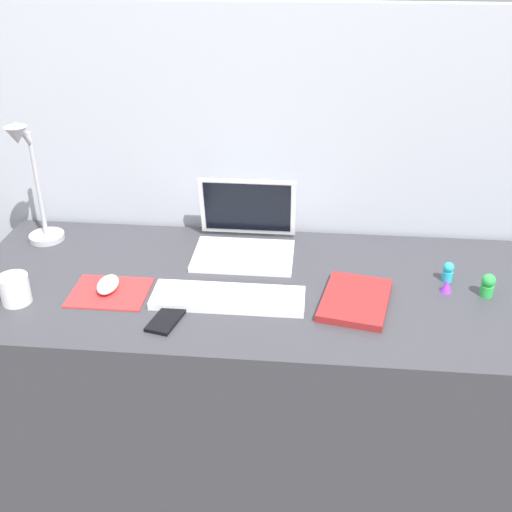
{
  "coord_description": "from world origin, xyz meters",
  "views": [
    {
      "loc": [
        0.11,
        -1.52,
        1.66
      ],
      "look_at": [
        -0.04,
        0.0,
        0.83
      ],
      "focal_mm": 44.49,
      "sensor_mm": 36.0,
      "label": 1
    }
  ],
  "objects_px": {
    "coffee_mug": "(15,289)",
    "toy_figurine_cyan": "(448,272)",
    "desk_lamp": "(33,188)",
    "notebook_pad": "(355,300)",
    "toy_figurine_green": "(487,284)",
    "keyboard": "(228,298)",
    "cell_phone": "(167,319)",
    "toy_figurine_purple": "(447,286)",
    "laptop": "(245,234)",
    "mouse": "(108,285)"
  },
  "relations": [
    {
      "from": "notebook_pad",
      "to": "toy_figurine_cyan",
      "type": "bearing_deg",
      "value": 39.82
    },
    {
      "from": "coffee_mug",
      "to": "laptop",
      "type": "bearing_deg",
      "value": 31.94
    },
    {
      "from": "toy_figurine_green",
      "to": "keyboard",
      "type": "bearing_deg",
      "value": -171.79
    },
    {
      "from": "toy_figurine_purple",
      "to": "notebook_pad",
      "type": "bearing_deg",
      "value": -161.7
    },
    {
      "from": "cell_phone",
      "to": "desk_lamp",
      "type": "bearing_deg",
      "value": 154.81
    },
    {
      "from": "desk_lamp",
      "to": "toy_figurine_purple",
      "type": "xyz_separation_m",
      "value": [
        1.22,
        -0.17,
        -0.17
      ]
    },
    {
      "from": "desk_lamp",
      "to": "toy_figurine_purple",
      "type": "distance_m",
      "value": 1.24
    },
    {
      "from": "desk_lamp",
      "to": "coffee_mug",
      "type": "height_order",
      "value": "desk_lamp"
    },
    {
      "from": "keyboard",
      "to": "coffee_mug",
      "type": "height_order",
      "value": "coffee_mug"
    },
    {
      "from": "keyboard",
      "to": "toy_figurine_purple",
      "type": "xyz_separation_m",
      "value": [
        0.59,
        0.11,
        0.01
      ]
    },
    {
      "from": "keyboard",
      "to": "notebook_pad",
      "type": "bearing_deg",
      "value": 3.82
    },
    {
      "from": "toy_figurine_cyan",
      "to": "toy_figurine_green",
      "type": "bearing_deg",
      "value": -34.97
    },
    {
      "from": "keyboard",
      "to": "coffee_mug",
      "type": "relative_size",
      "value": 5.17
    },
    {
      "from": "cell_phone",
      "to": "keyboard",
      "type": "bearing_deg",
      "value": 49.85
    },
    {
      "from": "cell_phone",
      "to": "toy_figurine_green",
      "type": "xyz_separation_m",
      "value": [
        0.84,
        0.21,
        0.03
      ]
    },
    {
      "from": "mouse",
      "to": "cell_phone",
      "type": "relative_size",
      "value": 0.75
    },
    {
      "from": "notebook_pad",
      "to": "desk_lamp",
      "type": "bearing_deg",
      "value": 176.58
    },
    {
      "from": "keyboard",
      "to": "mouse",
      "type": "xyz_separation_m",
      "value": [
        -0.34,
        0.02,
        0.01
      ]
    },
    {
      "from": "keyboard",
      "to": "cell_phone",
      "type": "xyz_separation_m",
      "value": [
        -0.14,
        -0.11,
        -0.01
      ]
    },
    {
      "from": "keyboard",
      "to": "coffee_mug",
      "type": "distance_m",
      "value": 0.57
    },
    {
      "from": "coffee_mug",
      "to": "toy_figurine_green",
      "type": "bearing_deg",
      "value": 7.17
    },
    {
      "from": "laptop",
      "to": "toy_figurine_purple",
      "type": "relative_size",
      "value": 8.14
    },
    {
      "from": "keyboard",
      "to": "cell_phone",
      "type": "distance_m",
      "value": 0.18
    },
    {
      "from": "laptop",
      "to": "desk_lamp",
      "type": "bearing_deg",
      "value": -177.81
    },
    {
      "from": "keyboard",
      "to": "coffee_mug",
      "type": "xyz_separation_m",
      "value": [
        -0.56,
        -0.06,
        0.03
      ]
    },
    {
      "from": "mouse",
      "to": "coffee_mug",
      "type": "xyz_separation_m",
      "value": [
        -0.23,
        -0.08,
        0.02
      ]
    },
    {
      "from": "keyboard",
      "to": "mouse",
      "type": "distance_m",
      "value": 0.34
    },
    {
      "from": "desk_lamp",
      "to": "toy_figurine_green",
      "type": "distance_m",
      "value": 1.34
    },
    {
      "from": "notebook_pad",
      "to": "toy_figurine_purple",
      "type": "xyz_separation_m",
      "value": [
        0.25,
        0.08,
        0.01
      ]
    },
    {
      "from": "cell_phone",
      "to": "toy_figurine_cyan",
      "type": "height_order",
      "value": "toy_figurine_cyan"
    },
    {
      "from": "toy_figurine_cyan",
      "to": "toy_figurine_green",
      "type": "xyz_separation_m",
      "value": [
        0.09,
        -0.07,
        0.0
      ]
    },
    {
      "from": "desk_lamp",
      "to": "notebook_pad",
      "type": "xyz_separation_m",
      "value": [
        0.97,
        -0.25,
        -0.18
      ]
    },
    {
      "from": "keyboard",
      "to": "notebook_pad",
      "type": "relative_size",
      "value": 1.71
    },
    {
      "from": "cell_phone",
      "to": "toy_figurine_purple",
      "type": "xyz_separation_m",
      "value": [
        0.74,
        0.21,
        0.01
      ]
    },
    {
      "from": "notebook_pad",
      "to": "coffee_mug",
      "type": "distance_m",
      "value": 0.91
    },
    {
      "from": "cell_phone",
      "to": "notebook_pad",
      "type": "distance_m",
      "value": 0.5
    },
    {
      "from": "coffee_mug",
      "to": "toy_figurine_cyan",
      "type": "height_order",
      "value": "coffee_mug"
    },
    {
      "from": "desk_lamp",
      "to": "toy_figurine_cyan",
      "type": "distance_m",
      "value": 1.25
    },
    {
      "from": "notebook_pad",
      "to": "toy_figurine_cyan",
      "type": "height_order",
      "value": "toy_figurine_cyan"
    },
    {
      "from": "cell_phone",
      "to": "coffee_mug",
      "type": "relative_size",
      "value": 1.61
    },
    {
      "from": "keyboard",
      "to": "toy_figurine_purple",
      "type": "height_order",
      "value": "toy_figurine_purple"
    },
    {
      "from": "desk_lamp",
      "to": "toy_figurine_cyan",
      "type": "relative_size",
      "value": 6.85
    },
    {
      "from": "keyboard",
      "to": "toy_figurine_cyan",
      "type": "relative_size",
      "value": 6.98
    },
    {
      "from": "toy_figurine_cyan",
      "to": "notebook_pad",
      "type": "bearing_deg",
      "value": -151.52
    },
    {
      "from": "laptop",
      "to": "toy_figurine_cyan",
      "type": "distance_m",
      "value": 0.61
    },
    {
      "from": "cell_phone",
      "to": "notebook_pad",
      "type": "xyz_separation_m",
      "value": [
        0.48,
        0.13,
        0.01
      ]
    },
    {
      "from": "toy_figurine_green",
      "to": "mouse",
      "type": "bearing_deg",
      "value": -175.51
    },
    {
      "from": "keyboard",
      "to": "cell_phone",
      "type": "relative_size",
      "value": 3.2
    },
    {
      "from": "cell_phone",
      "to": "desk_lamp",
      "type": "distance_m",
      "value": 0.64
    },
    {
      "from": "toy_figurine_cyan",
      "to": "mouse",
      "type": "bearing_deg",
      "value": -171.15
    }
  ]
}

